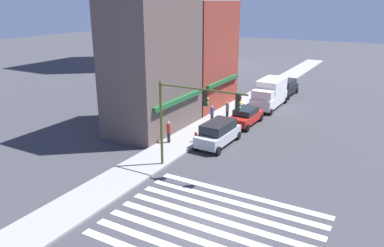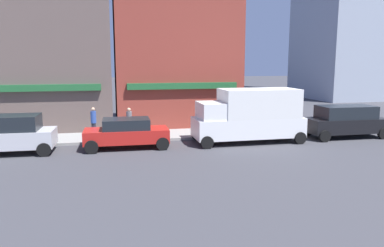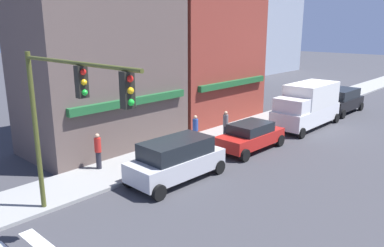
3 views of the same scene
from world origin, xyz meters
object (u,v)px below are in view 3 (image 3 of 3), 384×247
object	(u,v)px
fire_hydrant	(142,162)
box_truck_white	(307,105)
suv_silver	(176,159)
suv_black	(341,100)
pedestrian_grey_coat	(225,125)
pedestrian_blue_shirt	(195,130)
pedestrian_red_jacket	(98,150)
sedan_red	(250,136)
traffic_signal	(66,106)

from	to	relation	value
fire_hydrant	box_truck_white	bearing A→B (deg)	-7.19
suv_silver	suv_black	distance (m)	19.03
suv_black	pedestrian_grey_coat	xyz separation A→B (m)	(-12.82, 2.00, 0.04)
suv_silver	pedestrian_blue_shirt	bearing A→B (deg)	33.88
box_truck_white	fire_hydrant	world-z (taller)	box_truck_white
suv_silver	pedestrian_red_jacket	world-z (taller)	suv_silver
sedan_red	pedestrian_blue_shirt	distance (m)	3.18
box_truck_white	pedestrian_grey_coat	world-z (taller)	box_truck_white
pedestrian_grey_coat	fire_hydrant	size ratio (longest dim) A/B	2.10
suv_silver	suv_black	size ratio (longest dim) A/B	1.00
suv_silver	pedestrian_red_jacket	bearing A→B (deg)	118.63
pedestrian_blue_shirt	pedestrian_red_jacket	bearing A→B (deg)	-43.94
pedestrian_grey_coat	pedestrian_red_jacket	size ratio (longest dim) A/B	1.00
traffic_signal	pedestrian_blue_shirt	distance (m)	10.77
sedan_red	suv_black	size ratio (longest dim) A/B	0.94
traffic_signal	fire_hydrant	distance (m)	6.65
pedestrian_grey_coat	suv_silver	bearing A→B (deg)	12.67
traffic_signal	box_truck_white	xyz separation A→B (m)	(18.38, 0.63, -2.86)
traffic_signal	pedestrian_blue_shirt	size ratio (longest dim) A/B	3.52
pedestrian_blue_shirt	box_truck_white	bearing A→B (deg)	127.86
suv_black	box_truck_white	bearing A→B (deg)	-178.99
traffic_signal	pedestrian_blue_shirt	world-z (taller)	traffic_signal
pedestrian_red_jacket	box_truck_white	bearing A→B (deg)	5.65
suv_black	fire_hydrant	size ratio (longest dim) A/B	5.62
sedan_red	fire_hydrant	bearing A→B (deg)	166.99
sedan_red	box_truck_white	xyz separation A→B (m)	(6.91, -0.00, 0.75)
suv_black	fire_hydrant	xyz separation A→B (m)	(-19.64, 1.70, -0.42)
sedan_red	pedestrian_grey_coat	size ratio (longest dim) A/B	2.51
suv_silver	box_truck_white	xyz separation A→B (m)	(12.86, -0.00, 0.56)
fire_hydrant	suv_silver	bearing A→B (deg)	-70.27
traffic_signal	pedestrian_blue_shirt	xyz separation A→B (m)	(9.70, 3.26, -3.37)
traffic_signal	sedan_red	world-z (taller)	traffic_signal
suv_black	fire_hydrant	world-z (taller)	suv_black
suv_silver	box_truck_white	world-z (taller)	box_truck_white
pedestrian_red_jacket	suv_silver	bearing A→B (deg)	-43.82
suv_silver	sedan_red	distance (m)	5.96
sedan_red	fire_hydrant	distance (m)	6.78
box_truck_white	suv_black	size ratio (longest dim) A/B	1.31
suv_black	pedestrian_blue_shirt	world-z (taller)	suv_black
pedestrian_red_jacket	pedestrian_grey_coat	bearing A→B (deg)	8.36
pedestrian_blue_shirt	suv_black	bearing A→B (deg)	134.67
suv_silver	pedestrian_grey_coat	world-z (taller)	suv_silver
sedan_red	pedestrian_red_jacket	world-z (taller)	pedestrian_red_jacket
suv_silver	pedestrian_grey_coat	bearing A→B (deg)	19.55
box_truck_white	pedestrian_blue_shirt	bearing A→B (deg)	162.99
suv_silver	box_truck_white	size ratio (longest dim) A/B	0.77
sedan_red	pedestrian_grey_coat	distance (m)	2.03
suv_silver	pedestrian_red_jacket	size ratio (longest dim) A/B	2.69
suv_black	pedestrian_grey_coat	distance (m)	12.97
box_truck_white	suv_black	bearing A→B (deg)	-0.15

